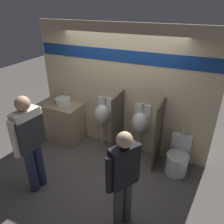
% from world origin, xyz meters
% --- Properties ---
extents(ground_plane, '(16.00, 16.00, 0.00)m').
position_xyz_m(ground_plane, '(0.00, 0.00, 0.00)').
color(ground_plane, '#5B5651').
extents(display_wall, '(3.83, 0.07, 2.70)m').
position_xyz_m(display_wall, '(0.00, 0.60, 1.36)').
color(display_wall, beige).
rests_on(display_wall, ground_plane).
extents(sink_counter, '(0.99, 0.61, 0.92)m').
position_xyz_m(sink_counter, '(-1.37, 0.27, 0.46)').
color(sink_counter, tan).
rests_on(sink_counter, ground_plane).
extents(sink_basin, '(0.35, 0.35, 0.27)m').
position_xyz_m(sink_basin, '(-1.32, 0.33, 0.99)').
color(sink_basin, white).
rests_on(sink_basin, sink_counter).
extents(cell_phone, '(0.07, 0.14, 0.01)m').
position_xyz_m(cell_phone, '(-1.07, 0.14, 0.93)').
color(cell_phone, '#B7B7BC').
rests_on(cell_phone, sink_counter).
extents(divider_near_counter, '(0.03, 0.60, 1.41)m').
position_xyz_m(divider_near_counter, '(0.09, 0.27, 0.70)').
color(divider_near_counter, '#4C4238').
rests_on(divider_near_counter, ground_plane).
extents(divider_mid, '(0.03, 0.60, 1.41)m').
position_xyz_m(divider_mid, '(0.95, 0.27, 0.70)').
color(divider_mid, '#4C4238').
rests_on(divider_mid, ground_plane).
extents(urinal_near_counter, '(0.35, 0.32, 1.20)m').
position_xyz_m(urinal_near_counter, '(-0.35, 0.42, 0.81)').
color(urinal_near_counter, silver).
rests_on(urinal_near_counter, ground_plane).
extents(urinal_far, '(0.35, 0.32, 1.20)m').
position_xyz_m(urinal_far, '(0.52, 0.42, 0.81)').
color(urinal_far, silver).
rests_on(urinal_far, ground_plane).
extents(toilet, '(0.43, 0.59, 0.85)m').
position_xyz_m(toilet, '(1.38, 0.24, 0.29)').
color(toilet, white).
rests_on(toilet, ground_plane).
extents(person_in_vest, '(0.27, 0.62, 1.79)m').
position_xyz_m(person_in_vest, '(-0.82, -1.25, 1.04)').
color(person_in_vest, '#282D4C').
rests_on(person_in_vest, ground_plane).
extents(person_with_lanyard, '(0.36, 0.50, 1.62)m').
position_xyz_m(person_with_lanyard, '(0.84, -1.26, 0.89)').
color(person_with_lanyard, '#3D3D42').
rests_on(person_with_lanyard, ground_plane).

